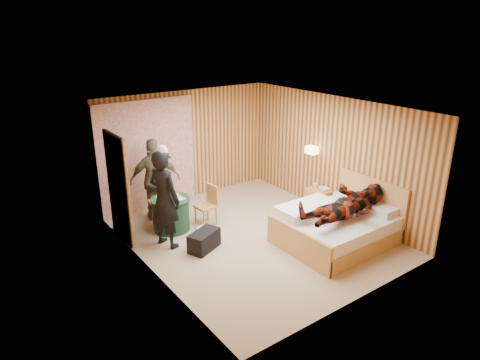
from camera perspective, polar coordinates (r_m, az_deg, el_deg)
floor at (r=8.33m, az=1.75°, el=-7.50°), size 4.20×5.00×0.01m
ceiling at (r=7.50m, az=1.96°, el=9.65°), size 4.20×5.00×0.01m
wall_back at (r=9.83m, az=-7.10°, el=4.59°), size 4.20×0.02×2.50m
wall_left at (r=6.84m, az=-12.25°, el=-2.85°), size 0.02×5.00×2.50m
wall_right at (r=9.21m, az=12.28°, el=3.18°), size 0.02×5.00×2.50m
curtain at (r=9.37m, az=-12.23°, el=3.17°), size 2.20×0.08×2.40m
doorway at (r=8.15m, az=-15.93°, el=-1.06°), size 0.06×0.90×2.05m
wall_lamp at (r=9.36m, az=9.54°, el=3.97°), size 0.26×0.24×0.16m
bed at (r=8.20m, az=12.71°, el=-6.07°), size 2.00×1.57×1.08m
nightstand at (r=9.44m, az=10.49°, el=-2.62°), size 0.39×0.53×0.51m
round_table at (r=8.56m, az=-9.16°, el=-4.45°), size 0.76×0.76×0.68m
chair_far at (r=9.00m, az=-10.91°, el=-1.92°), size 0.50×0.50×0.93m
chair_near at (r=8.66m, az=-4.22°, el=-2.92°), size 0.39×0.39×0.83m
duffel_bag at (r=7.84m, az=-4.81°, el=-8.04°), size 0.70×0.55×0.35m
sneaker_left at (r=8.49m, az=-5.04°, el=-6.55°), size 0.29×0.17×0.12m
sneaker_right at (r=8.37m, az=-4.81°, el=-6.93°), size 0.31×0.18×0.13m
woman_standing at (r=7.75m, az=-10.04°, el=-2.52°), size 0.62×0.77×1.84m
man_at_table at (r=8.90m, az=-11.22°, el=0.03°), size 1.09×0.74×1.72m
man_on_bed at (r=7.82m, az=14.43°, el=-2.27°), size 0.86×0.67×1.77m
book_lower at (r=9.32m, az=10.81°, el=-1.26°), size 0.21×0.25×0.02m
book_upper at (r=9.31m, az=10.82°, el=-1.15°), size 0.21×0.26×0.02m
cup_nightstand at (r=9.42m, az=10.04°, el=-0.73°), size 0.13×0.13×0.09m
cup_table at (r=8.40m, az=-8.54°, el=-2.03°), size 0.16×0.16×0.10m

